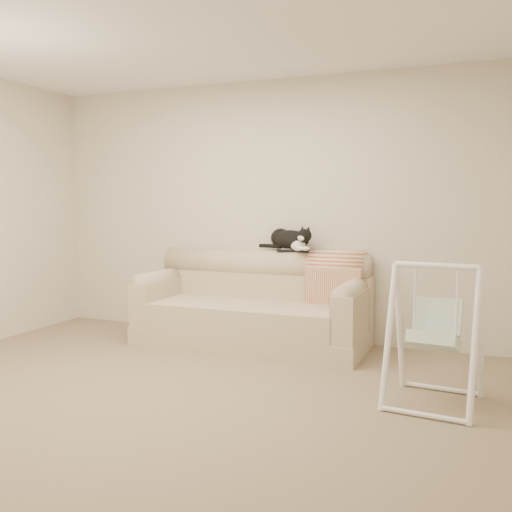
{
  "coord_description": "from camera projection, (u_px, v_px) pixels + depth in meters",
  "views": [
    {
      "loc": [
        2.03,
        -3.45,
        1.37
      ],
      "look_at": [
        0.1,
        1.27,
        0.9
      ],
      "focal_mm": 40.0,
      "sensor_mm": 36.0,
      "label": 1
    }
  ],
  "objects": [
    {
      "name": "remote_a",
      "position": [
        286.0,
        250.0,
        5.6
      ],
      "size": [
        0.19,
        0.09,
        0.03
      ],
      "color": "black",
      "rests_on": "sofa"
    },
    {
      "name": "room_shell",
      "position": [
        172.0,
        180.0,
        3.93
      ],
      "size": [
        5.04,
        4.04,
        2.6
      ],
      "color": "beige",
      "rests_on": "ground"
    },
    {
      "name": "tuxedo_cat",
      "position": [
        290.0,
        239.0,
        5.63
      ],
      "size": [
        0.62,
        0.44,
        0.25
      ],
      "color": "black",
      "rests_on": "sofa"
    },
    {
      "name": "remote_b",
      "position": [
        307.0,
        251.0,
        5.54
      ],
      "size": [
        0.17,
        0.05,
        0.02
      ],
      "color": "black",
      "rests_on": "sofa"
    },
    {
      "name": "baby_swing",
      "position": [
        435.0,
        334.0,
        3.86
      ],
      "size": [
        0.65,
        0.69,
        0.98
      ],
      "color": "white",
      "rests_on": "ground"
    },
    {
      "name": "throw_blanket",
      "position": [
        337.0,
        271.0,
        5.44
      ],
      "size": [
        0.53,
        0.38,
        0.58
      ],
      "color": "#B9501D",
      "rests_on": "sofa"
    },
    {
      "name": "ground_plane",
      "position": [
        175.0,
        395.0,
        4.07
      ],
      "size": [
        5.0,
        5.0,
        0.0
      ],
      "primitive_type": "plane",
      "color": "#7D664D",
      "rests_on": "ground"
    },
    {
      "name": "sofa",
      "position": [
        254.0,
        308.0,
        5.55
      ],
      "size": [
        2.2,
        0.93,
        0.9
      ],
      "color": "tan",
      "rests_on": "ground"
    }
  ]
}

